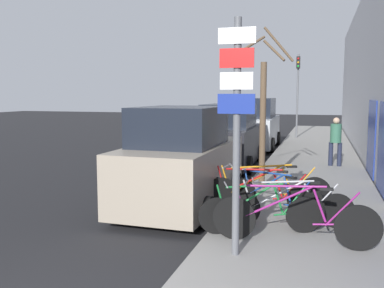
{
  "coord_description": "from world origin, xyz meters",
  "views": [
    {
      "loc": [
        2.81,
        -3.01,
        2.51
      ],
      "look_at": [
        0.5,
        4.6,
        1.58
      ],
      "focal_mm": 40.0,
      "sensor_mm": 36.0,
      "label": 1
    }
  ],
  "objects_px": {
    "signpost": "(237,126)",
    "pedestrian_near": "(336,138)",
    "bicycle_1": "(261,212)",
    "bicycle_3": "(274,199)",
    "parked_car_1": "(230,138)",
    "bicycle_2": "(290,206)",
    "parked_car_0": "(182,162)",
    "bicycle_0": "(294,219)",
    "street_tree": "(263,115)",
    "bicycle_4": "(260,195)",
    "parked_car_2": "(255,126)",
    "traffic_light": "(298,84)",
    "bicycle_5": "(268,192)"
  },
  "relations": [
    {
      "from": "signpost",
      "to": "pedestrian_near",
      "type": "bearing_deg",
      "value": 79.39
    },
    {
      "from": "signpost",
      "to": "bicycle_1",
      "type": "relative_size",
      "value": 1.7
    },
    {
      "from": "bicycle_3",
      "to": "parked_car_1",
      "type": "distance_m",
      "value": 6.83
    },
    {
      "from": "bicycle_2",
      "to": "parked_car_0",
      "type": "relative_size",
      "value": 0.53
    },
    {
      "from": "bicycle_0",
      "to": "pedestrian_near",
      "type": "relative_size",
      "value": 1.63
    },
    {
      "from": "bicycle_1",
      "to": "street_tree",
      "type": "distance_m",
      "value": 3.88
    },
    {
      "from": "bicycle_2",
      "to": "street_tree",
      "type": "bearing_deg",
      "value": 4.41
    },
    {
      "from": "bicycle_2",
      "to": "bicycle_3",
      "type": "xyz_separation_m",
      "value": [
        -0.32,
        0.4,
        0.02
      ]
    },
    {
      "from": "bicycle_2",
      "to": "pedestrian_near",
      "type": "xyz_separation_m",
      "value": [
        0.96,
        7.13,
        0.55
      ]
    },
    {
      "from": "bicycle_3",
      "to": "street_tree",
      "type": "distance_m",
      "value": 3.07
    },
    {
      "from": "bicycle_3",
      "to": "bicycle_4",
      "type": "height_order",
      "value": "bicycle_4"
    },
    {
      "from": "pedestrian_near",
      "to": "parked_car_2",
      "type": "bearing_deg",
      "value": 130.66
    },
    {
      "from": "signpost",
      "to": "traffic_light",
      "type": "xyz_separation_m",
      "value": [
        -0.12,
        18.01,
        0.97
      ]
    },
    {
      "from": "bicycle_3",
      "to": "bicycle_5",
      "type": "bearing_deg",
      "value": 54.07
    },
    {
      "from": "signpost",
      "to": "bicycle_4",
      "type": "bearing_deg",
      "value": 88.72
    },
    {
      "from": "bicycle_4",
      "to": "street_tree",
      "type": "distance_m",
      "value": 2.82
    },
    {
      "from": "bicycle_4",
      "to": "bicycle_0",
      "type": "bearing_deg",
      "value": -148.87
    },
    {
      "from": "parked_car_1",
      "to": "parked_car_2",
      "type": "xyz_separation_m",
      "value": [
        0.1,
        5.29,
        0.07
      ]
    },
    {
      "from": "signpost",
      "to": "bicycle_0",
      "type": "bearing_deg",
      "value": 40.03
    },
    {
      "from": "bicycle_0",
      "to": "parked_car_0",
      "type": "relative_size",
      "value": 0.63
    },
    {
      "from": "bicycle_5",
      "to": "parked_car_0",
      "type": "distance_m",
      "value": 2.02
    },
    {
      "from": "pedestrian_near",
      "to": "traffic_light",
      "type": "xyz_separation_m",
      "value": [
        -1.76,
        9.28,
        1.96
      ]
    },
    {
      "from": "bicycle_4",
      "to": "parked_car_1",
      "type": "relative_size",
      "value": 0.54
    },
    {
      "from": "traffic_light",
      "to": "bicycle_5",
      "type": "bearing_deg",
      "value": -88.87
    },
    {
      "from": "signpost",
      "to": "bicycle_0",
      "type": "xyz_separation_m",
      "value": [
        0.8,
        0.67,
        -1.5
      ]
    },
    {
      "from": "bicycle_3",
      "to": "bicycle_5",
      "type": "relative_size",
      "value": 0.75
    },
    {
      "from": "bicycle_3",
      "to": "parked_car_2",
      "type": "relative_size",
      "value": 0.39
    },
    {
      "from": "bicycle_5",
      "to": "street_tree",
      "type": "relative_size",
      "value": 0.62
    },
    {
      "from": "signpost",
      "to": "bicycle_2",
      "type": "bearing_deg",
      "value": 67.16
    },
    {
      "from": "signpost",
      "to": "bicycle_5",
      "type": "bearing_deg",
      "value": 85.8
    },
    {
      "from": "traffic_light",
      "to": "bicycle_4",
      "type": "bearing_deg",
      "value": -89.37
    },
    {
      "from": "bicycle_0",
      "to": "bicycle_5",
      "type": "relative_size",
      "value": 1.06
    },
    {
      "from": "pedestrian_near",
      "to": "street_tree",
      "type": "xyz_separation_m",
      "value": [
        -1.87,
        -4.09,
        0.91
      ]
    },
    {
      "from": "parked_car_2",
      "to": "street_tree",
      "type": "distance_m",
      "value": 9.26
    },
    {
      "from": "bicycle_5",
      "to": "parked_car_2",
      "type": "bearing_deg",
      "value": -8.62
    },
    {
      "from": "bicycle_5",
      "to": "bicycle_1",
      "type": "bearing_deg",
      "value": 163.48
    },
    {
      "from": "bicycle_5",
      "to": "parked_car_2",
      "type": "height_order",
      "value": "parked_car_2"
    },
    {
      "from": "parked_car_2",
      "to": "traffic_light",
      "type": "distance_m",
      "value": 4.99
    },
    {
      "from": "bicycle_2",
      "to": "parked_car_0",
      "type": "xyz_separation_m",
      "value": [
        -2.43,
        1.21,
        0.5
      ]
    },
    {
      "from": "bicycle_1",
      "to": "street_tree",
      "type": "xyz_separation_m",
      "value": [
        -0.46,
        3.56,
        1.46
      ]
    },
    {
      "from": "bicycle_1",
      "to": "bicycle_3",
      "type": "height_order",
      "value": "bicycle_3"
    },
    {
      "from": "parked_car_2",
      "to": "signpost",
      "type": "bearing_deg",
      "value": -83.4
    },
    {
      "from": "bicycle_3",
      "to": "street_tree",
      "type": "relative_size",
      "value": 0.46
    },
    {
      "from": "bicycle_3",
      "to": "parked_car_0",
      "type": "xyz_separation_m",
      "value": [
        -2.11,
        0.81,
        0.48
      ]
    },
    {
      "from": "parked_car_1",
      "to": "street_tree",
      "type": "bearing_deg",
      "value": -67.54
    },
    {
      "from": "bicycle_0",
      "to": "pedestrian_near",
      "type": "distance_m",
      "value": 8.11
    },
    {
      "from": "signpost",
      "to": "traffic_light",
      "type": "bearing_deg",
      "value": 90.4
    },
    {
      "from": "street_tree",
      "to": "bicycle_0",
      "type": "bearing_deg",
      "value": -75.41
    },
    {
      "from": "bicycle_0",
      "to": "bicycle_1",
      "type": "distance_m",
      "value": 0.7
    },
    {
      "from": "parked_car_1",
      "to": "street_tree",
      "type": "distance_m",
      "value": 4.25
    }
  ]
}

